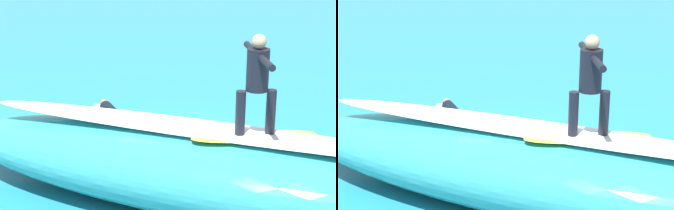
{
  "view_description": "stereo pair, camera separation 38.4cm",
  "coord_description": "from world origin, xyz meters",
  "views": [
    {
      "loc": [
        -0.8,
        10.83,
        4.84
      ],
      "look_at": [
        0.16,
        -0.04,
        1.15
      ],
      "focal_mm": 62.89,
      "sensor_mm": 36.0,
      "label": 1
    },
    {
      "loc": [
        -1.18,
        10.79,
        4.84
      ],
      "look_at": [
        0.16,
        -0.04,
        1.15
      ],
      "focal_mm": 62.89,
      "sensor_mm": 36.0,
      "label": 2
    }
  ],
  "objects": [
    {
      "name": "ground_plane",
      "position": [
        0.0,
        0.0,
        0.0
      ],
      "size": [
        120.0,
        120.0,
        0.0
      ],
      "primitive_type": "plane",
      "color": "teal"
    },
    {
      "name": "wave_crest",
      "position": [
        -0.74,
        1.93,
        0.68
      ],
      "size": [
        9.96,
        4.94,
        1.37
      ],
      "primitive_type": "ellipsoid",
      "rotation": [
        0.0,
        0.0,
        -0.28
      ],
      "color": "teal",
      "rests_on": "ground_plane"
    },
    {
      "name": "wave_foam_lip",
      "position": [
        -0.74,
        1.93,
        1.41
      ],
      "size": [
        8.14,
        3.06,
        0.08
      ],
      "primitive_type": "ellipsoid",
      "rotation": [
        0.0,
        0.0,
        -0.28
      ],
      "color": "white",
      "rests_on": "wave_crest"
    },
    {
      "name": "surfboard_riding",
      "position": [
        -1.4,
        2.11,
        1.4
      ],
      "size": [
        2.09,
        0.9,
        0.06
      ],
      "primitive_type": "ellipsoid",
      "rotation": [
        0.0,
        0.0,
        0.2
      ],
      "color": "yellow",
      "rests_on": "wave_crest"
    },
    {
      "name": "surfer_riding",
      "position": [
        -1.4,
        2.11,
        2.37
      ],
      "size": [
        0.63,
        1.51,
        1.61
      ],
      "rotation": [
        0.0,
        0.0,
        0.2
      ],
      "color": "black",
      "rests_on": "surfboard_riding"
    },
    {
      "name": "surfboard_paddling",
      "position": [
        1.72,
        -2.19,
        0.03
      ],
      "size": [
        1.6,
        2.36,
        0.07
      ],
      "primitive_type": "ellipsoid",
      "rotation": [
        0.0,
        0.0,
        -1.08
      ],
      "color": "#EAE5C6",
      "rests_on": "ground_plane"
    },
    {
      "name": "surfer_paddling",
      "position": [
        1.66,
        -2.08,
        0.2
      ],
      "size": [
        0.98,
        1.58,
        0.3
      ],
      "rotation": [
        0.0,
        0.0,
        -1.08
      ],
      "color": "black",
      "rests_on": "surfboard_paddling"
    }
  ]
}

